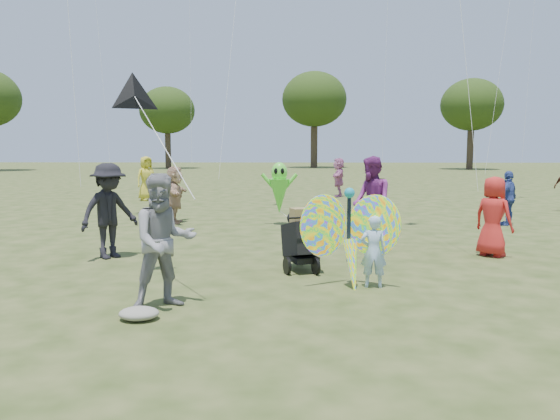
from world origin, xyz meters
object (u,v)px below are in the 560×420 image
at_px(crowd_a, 493,216).
at_px(crowd_d, 175,195).
at_px(butterfly_kite, 350,238).
at_px(alien_kite, 279,190).
at_px(crowd_e, 372,201).
at_px(child_girl, 373,252).
at_px(adult_man, 164,241).
at_px(crowd_g, 146,178).
at_px(crowd_c, 508,198).
at_px(crowd_j, 339,177).
at_px(jogging_stroller, 301,235).
at_px(crowd_b, 109,211).

relative_size(crowd_a, crowd_d, 0.97).
xyz_separation_m(butterfly_kite, alien_kite, (-1.29, 6.84, 0.21)).
xyz_separation_m(crowd_a, crowd_e, (-2.22, 1.15, 0.19)).
height_order(child_girl, adult_man, adult_man).
xyz_separation_m(crowd_g, alien_kite, (5.68, -7.14, 0.06)).
height_order(child_girl, butterfly_kite, butterfly_kite).
xyz_separation_m(crowd_a, crowd_c, (1.98, 4.44, -0.03)).
bearing_deg(crowd_d, crowd_e, -128.32).
bearing_deg(crowd_j, jogging_stroller, -2.78).
height_order(crowd_j, butterfly_kite, crowd_j).
xyz_separation_m(child_girl, adult_man, (-2.91, -1.14, 0.34)).
height_order(crowd_g, crowd_j, crowd_g).
distance_m(child_girl, crowd_d, 8.53).
height_order(adult_man, crowd_d, adult_man).
bearing_deg(crowd_c, alien_kite, -46.67).
distance_m(crowd_e, crowd_g, 12.93).
xyz_separation_m(child_girl, crowd_e, (0.46, 3.67, 0.42)).
xyz_separation_m(crowd_a, jogging_stroller, (-3.76, -1.32, -0.17)).
bearing_deg(crowd_c, crowd_e, -9.61).
distance_m(child_girl, crowd_j, 16.12).
bearing_deg(crowd_j, crowd_c, 27.47).
distance_m(crowd_c, crowd_j, 9.97).
bearing_deg(crowd_d, crowd_c, -95.07).
xyz_separation_m(crowd_a, crowd_g, (-10.01, 11.46, 0.12)).
relative_size(adult_man, crowd_b, 0.97).
bearing_deg(alien_kite, crowd_j, 75.84).
bearing_deg(child_girl, crowd_g, -58.35).
bearing_deg(butterfly_kite, crowd_a, 39.68).
distance_m(adult_man, crowd_g, 15.76).
bearing_deg(crowd_d, crowd_a, -126.26).
xyz_separation_m(crowd_a, crowd_b, (-7.44, -0.43, 0.13)).
bearing_deg(adult_man, crowd_c, 20.54).
relative_size(child_girl, jogging_stroller, 0.97).
xyz_separation_m(crowd_d, alien_kite, (2.98, -0.32, 0.16)).
bearing_deg(crowd_j, crowd_d, -26.73).
bearing_deg(jogging_stroller, crowd_c, 23.96).
relative_size(child_girl, crowd_e, 0.57).
bearing_deg(butterfly_kite, alien_kite, 100.71).
relative_size(crowd_b, jogging_stroller, 1.61).
relative_size(adult_man, crowd_g, 0.98).
xyz_separation_m(crowd_c, crowd_e, (-4.20, -3.29, 0.22)).
bearing_deg(adult_man, alien_kite, 54.61).
distance_m(adult_man, crowd_d, 8.49).
xyz_separation_m(jogging_stroller, butterfly_kite, (0.73, -1.19, 0.15)).
distance_m(crowd_b, jogging_stroller, 3.80).
bearing_deg(crowd_e, crowd_b, -87.59).
bearing_deg(child_girl, crowd_c, -119.79).
xyz_separation_m(adult_man, crowd_b, (-1.85, 3.24, 0.03)).
xyz_separation_m(crowd_a, crowd_j, (-1.99, 13.58, 0.07)).
bearing_deg(crowd_g, crowd_a, -91.93).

